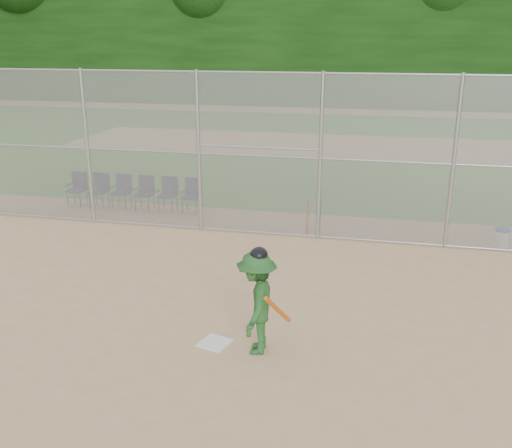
% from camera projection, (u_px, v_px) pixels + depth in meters
% --- Properties ---
extents(ground, '(100.00, 100.00, 0.00)m').
position_uv_depth(ground, '(224.00, 331.00, 9.62)').
color(ground, tan).
rests_on(ground, ground).
extents(grass_strip, '(100.00, 100.00, 0.00)m').
position_uv_depth(grass_strip, '(328.00, 145.00, 26.32)').
color(grass_strip, '#2E6B20').
rests_on(grass_strip, ground).
extents(dirt_patch_far, '(24.00, 24.00, 0.00)m').
position_uv_depth(dirt_patch_far, '(328.00, 145.00, 26.32)').
color(dirt_patch_far, tan).
rests_on(dirt_patch_far, ground).
extents(backstop_fence, '(16.09, 0.09, 4.00)m').
position_uv_depth(backstop_fence, '(279.00, 154.00, 13.61)').
color(backstop_fence, gray).
rests_on(backstop_fence, ground).
extents(treeline, '(81.00, 60.00, 11.00)m').
position_uv_depth(treeline, '(337.00, 20.00, 26.47)').
color(treeline, black).
rests_on(treeline, ground).
extents(home_plate, '(0.56, 0.56, 0.02)m').
position_uv_depth(home_plate, '(215.00, 343.00, 9.22)').
color(home_plate, silver).
rests_on(home_plate, ground).
extents(batter_at_plate, '(0.90, 1.26, 1.74)m').
position_uv_depth(batter_at_plate, '(257.00, 302.00, 8.76)').
color(batter_at_plate, '#205021').
rests_on(batter_at_plate, ground).
extents(water_cooler, '(0.35, 0.35, 0.44)m').
position_uv_depth(water_cooler, '(502.00, 237.00, 13.46)').
color(water_cooler, white).
rests_on(water_cooler, ground).
extents(spare_bats, '(0.36, 0.25, 0.85)m').
position_uv_depth(spare_bats, '(314.00, 217.00, 14.31)').
color(spare_bats, '#D84C14').
rests_on(spare_bats, ground).
extents(chair_0, '(0.54, 0.52, 0.96)m').
position_uv_depth(chair_0, '(77.00, 189.00, 16.70)').
color(chair_0, '#111A3E').
rests_on(chair_0, ground).
extents(chair_1, '(0.54, 0.52, 0.96)m').
position_uv_depth(chair_1, '(99.00, 191.00, 16.56)').
color(chair_1, '#111A3E').
rests_on(chair_1, ground).
extents(chair_2, '(0.54, 0.52, 0.96)m').
position_uv_depth(chair_2, '(121.00, 192.00, 16.41)').
color(chair_2, '#111A3E').
rests_on(chair_2, ground).
extents(chair_3, '(0.54, 0.52, 0.96)m').
position_uv_depth(chair_3, '(144.00, 193.00, 16.27)').
color(chair_3, '#111A3E').
rests_on(chair_3, ground).
extents(chair_4, '(0.54, 0.52, 0.96)m').
position_uv_depth(chair_4, '(167.00, 195.00, 16.12)').
color(chair_4, '#111A3E').
rests_on(chair_4, ground).
extents(chair_5, '(0.54, 0.52, 0.96)m').
position_uv_depth(chair_5, '(191.00, 196.00, 15.98)').
color(chair_5, '#111A3E').
rests_on(chair_5, ground).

